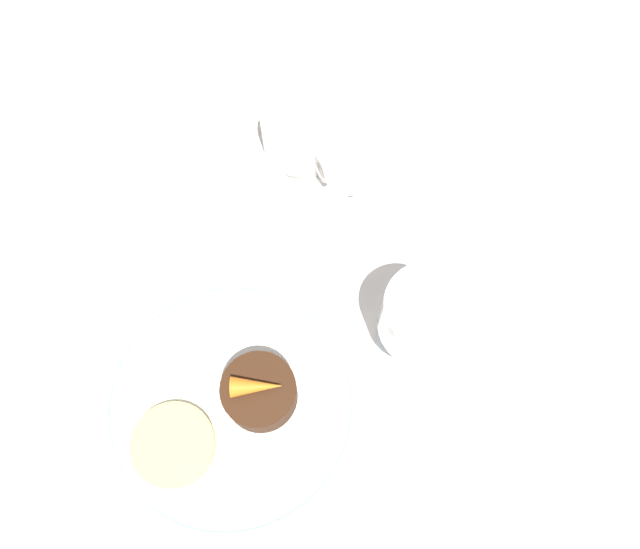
# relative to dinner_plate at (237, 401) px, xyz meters

# --- Properties ---
(ground_plane) EXTENTS (3.00, 3.00, 0.00)m
(ground_plane) POSITION_rel_dinner_plate_xyz_m (0.01, 0.03, -0.01)
(ground_plane) COLOR white
(dinner_plate) EXTENTS (0.23, 0.23, 0.01)m
(dinner_plate) POSITION_rel_dinner_plate_xyz_m (0.00, 0.00, 0.00)
(dinner_plate) COLOR white
(dinner_plate) RESTS_ON ground_plane
(saucer) EXTENTS (0.15, 0.15, 0.01)m
(saucer) POSITION_rel_dinner_plate_xyz_m (-0.22, 0.17, -0.00)
(saucer) COLOR white
(saucer) RESTS_ON ground_plane
(coffee_cup) EXTENTS (0.11, 0.08, 0.06)m
(coffee_cup) POSITION_rel_dinner_plate_xyz_m (-0.21, 0.17, 0.03)
(coffee_cup) COLOR white
(coffee_cup) RESTS_ON saucer
(spoon) EXTENTS (0.08, 0.11, 0.00)m
(spoon) POSITION_rel_dinner_plate_xyz_m (-0.17, 0.16, 0.00)
(spoon) COLOR silver
(spoon) RESTS_ON saucer
(wine_glass) EXTENTS (0.08, 0.08, 0.10)m
(wine_glass) POSITION_rel_dinner_plate_xyz_m (0.02, 0.18, 0.06)
(wine_glass) COLOR silver
(wine_glass) RESTS_ON ground_plane
(fork) EXTENTS (0.04, 0.17, 0.01)m
(fork) POSITION_rel_dinner_plate_xyz_m (-0.16, 0.02, -0.01)
(fork) COLOR silver
(fork) RESTS_ON ground_plane
(dessert_cake) EXTENTS (0.06, 0.06, 0.04)m
(dessert_cake) POSITION_rel_dinner_plate_xyz_m (0.01, 0.03, 0.02)
(dessert_cake) COLOR #381E0F
(dessert_cake) RESTS_ON dinner_plate
(carrot_garnish) EXTENTS (0.03, 0.05, 0.02)m
(carrot_garnish) POSITION_rel_dinner_plate_xyz_m (0.01, 0.03, 0.05)
(carrot_garnish) COLOR orange
(carrot_garnish) RESTS_ON dessert_cake
(pineapple_slice) EXTENTS (0.07, 0.07, 0.01)m
(pineapple_slice) POSITION_rel_dinner_plate_xyz_m (0.01, -0.06, 0.01)
(pineapple_slice) COLOR #EFE075
(pineapple_slice) RESTS_ON dinner_plate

